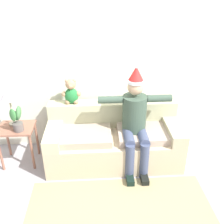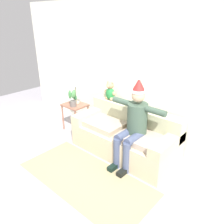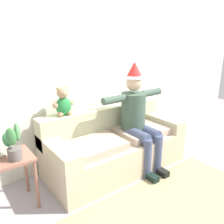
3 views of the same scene
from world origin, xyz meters
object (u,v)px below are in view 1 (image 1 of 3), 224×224
at_px(couch, 114,139).
at_px(teddy_bear, 71,93).
at_px(potted_plant, 17,120).
at_px(table_lamp, 9,95).
at_px(side_table, 17,134).
at_px(person_seated, 135,119).

bearing_deg(couch, teddy_bear, 157.07).
bearing_deg(couch, potted_plant, -175.64).
relative_size(teddy_bear, table_lamp, 0.65).
xyz_separation_m(teddy_bear, side_table, (-0.80, -0.27, -0.51)).
height_order(person_seated, table_lamp, person_seated).
bearing_deg(side_table, table_lamp, 116.11).
height_order(couch, teddy_bear, teddy_bear).
height_order(couch, potted_plant, potted_plant).
relative_size(side_table, potted_plant, 1.55).
xyz_separation_m(table_lamp, potted_plant, (0.11, -0.18, -0.29)).
bearing_deg(table_lamp, person_seated, -7.74).
xyz_separation_m(person_seated, side_table, (-1.69, 0.15, -0.28)).
relative_size(person_seated, potted_plant, 3.89).
relative_size(teddy_bear, potted_plant, 0.98).
height_order(person_seated, potted_plant, person_seated).
height_order(person_seated, side_table, person_seated).
height_order(couch, side_table, couch).
bearing_deg(teddy_bear, potted_plant, -153.70).
distance_m(table_lamp, potted_plant, 0.36).
height_order(teddy_bear, side_table, teddy_bear).
bearing_deg(table_lamp, couch, -2.88).
height_order(table_lamp, potted_plant, table_lamp).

